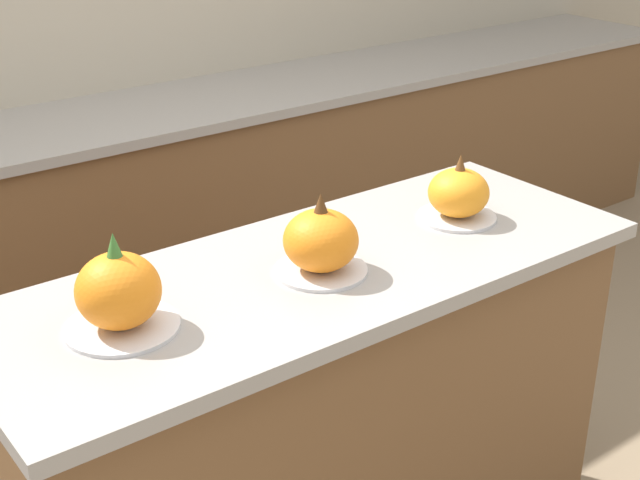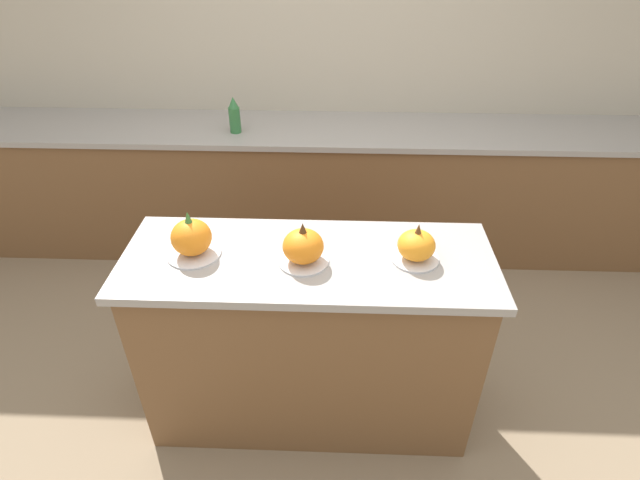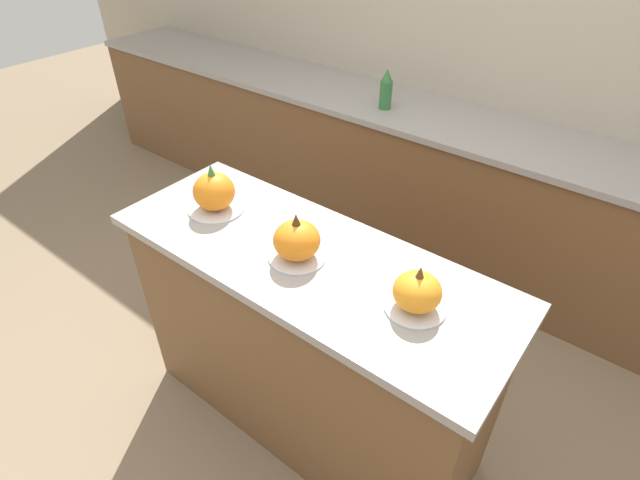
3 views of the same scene
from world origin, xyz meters
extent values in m
plane|color=#847056|center=(0.00, 0.00, 0.00)|extent=(12.00, 12.00, 0.00)
cube|color=#B2A893|center=(0.00, 1.78, 1.25)|extent=(8.00, 0.06, 2.50)
cube|color=brown|center=(0.00, 0.00, 0.45)|extent=(1.42, 0.49, 0.90)
cube|color=gray|center=(0.00, 0.00, 0.91)|extent=(1.48, 0.55, 0.03)
cube|color=brown|center=(0.00, 1.45, 0.43)|extent=(6.00, 0.56, 0.85)
cube|color=gray|center=(0.00, 1.45, 0.87)|extent=(6.00, 0.60, 0.03)
cylinder|color=silver|center=(-0.45, 0.01, 0.93)|extent=(0.22, 0.22, 0.01)
ellipsoid|color=orange|center=(-0.45, 0.01, 1.01)|extent=(0.16, 0.16, 0.14)
cone|color=#38702D|center=(-0.45, 0.01, 1.10)|extent=(0.03, 0.03, 0.05)
cylinder|color=silver|center=(-0.02, -0.03, 0.93)|extent=(0.20, 0.20, 0.01)
ellipsoid|color=orange|center=(-0.02, -0.03, 1.00)|extent=(0.16, 0.16, 0.13)
cone|color=#4C2D14|center=(-0.02, -0.03, 1.09)|extent=(0.03, 0.03, 0.04)
cylinder|color=silver|center=(0.42, 0.01, 0.93)|extent=(0.19, 0.19, 0.01)
ellipsoid|color=orange|center=(0.42, 0.01, 1.00)|extent=(0.15, 0.15, 0.12)
cone|color=brown|center=(0.42, 0.01, 1.07)|extent=(0.03, 0.03, 0.04)
cylinder|color=#2D6B38|center=(-0.53, 1.36, 0.97)|extent=(0.07, 0.07, 0.16)
cone|color=#2D6B38|center=(-0.53, 1.36, 1.08)|extent=(0.06, 0.06, 0.07)
camera|label=1|loc=(-1.03, -1.37, 1.77)|focal=50.00mm
camera|label=2|loc=(0.11, -1.57, 2.10)|focal=28.00mm
camera|label=3|loc=(0.86, -1.02, 2.00)|focal=28.00mm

